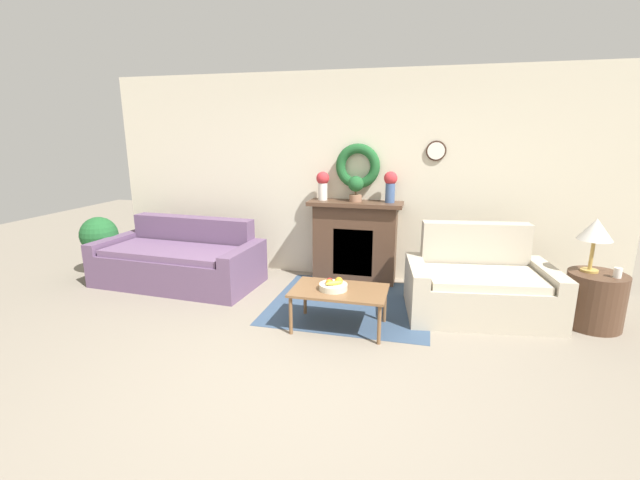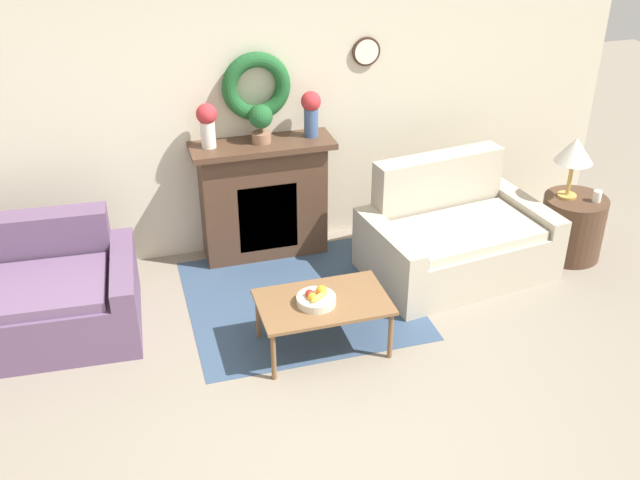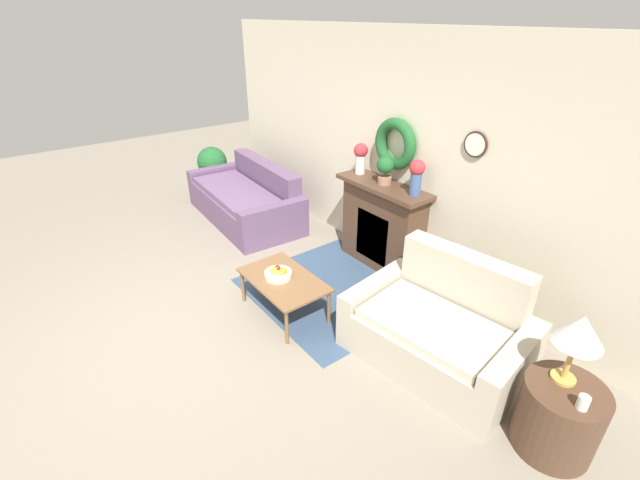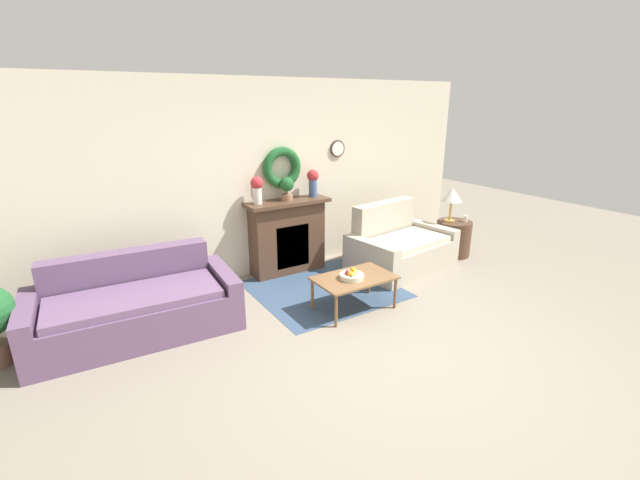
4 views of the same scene
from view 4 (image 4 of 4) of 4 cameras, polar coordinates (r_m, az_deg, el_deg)
The scene contains 14 objects.
ground_plane at distance 4.45m, azimuth 10.91°, elevation -14.88°, with size 16.00×16.00×0.00m, color gray.
floor_rug at distance 5.75m, azimuth 0.55°, elevation -6.52°, with size 1.80×1.68×0.01m.
wall_back at distance 6.12m, azimuth -6.14°, elevation 8.21°, with size 6.80×0.19×2.70m.
fireplace at distance 6.17m, azimuth -4.35°, elevation 0.54°, with size 1.21×0.41×1.07m.
couch_left at distance 5.05m, azimuth -23.39°, elevation -8.13°, with size 2.14×1.12×0.82m.
loveseat_right at distance 6.50m, azimuth 10.53°, elevation -0.92°, with size 1.63×1.16×0.94m.
coffee_table at distance 5.10m, azimuth 4.59°, elevation -5.34°, with size 0.94×0.58×0.41m.
fruit_bowl at distance 5.02m, azimuth 4.24°, elevation -4.73°, with size 0.28×0.28×0.12m.
side_table_by_loveseat at distance 7.23m, azimuth 17.34°, elevation 0.24°, with size 0.55×0.55×0.56m.
table_lamp at distance 7.04m, azimuth 17.16°, elevation 5.71°, with size 0.32×0.32×0.54m.
mug at distance 7.18m, azimuth 18.81°, elevation 2.71°, with size 0.07×0.07×0.10m.
vase_on_mantel_left at distance 5.81m, azimuth -8.40°, elevation 6.86°, with size 0.17×0.17×0.37m.
vase_on_mantel_right at distance 6.20m, azimuth -0.96°, elevation 7.89°, with size 0.17×0.17×0.39m.
potted_plant_on_mantel at distance 5.98m, azimuth -4.45°, elevation 7.06°, with size 0.20×0.20×0.33m.
Camera 4 is at (-2.64, -2.66, 2.41)m, focal length 24.00 mm.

